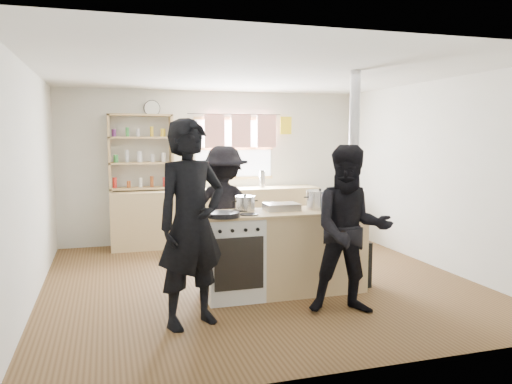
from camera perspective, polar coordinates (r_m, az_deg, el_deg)
ground at (r=6.23m, az=0.09°, el=-10.04°), size 5.00×5.00×0.01m
back_counter at (r=8.23m, az=-4.41°, el=-2.76°), size 3.40×0.55×0.90m
shelving_unit at (r=8.08m, az=-13.03°, el=4.50°), size 1.00×0.28×1.20m
thermos at (r=8.35m, az=0.71°, el=1.45°), size 0.10×0.10×0.27m
cooking_island at (r=5.65m, az=3.13°, el=-6.83°), size 1.97×0.64×0.93m
skillet_greens at (r=5.14m, az=-3.74°, el=-2.57°), size 0.46×0.46×0.05m
roast_tray at (r=5.62m, az=2.93°, el=-1.64°), size 0.38×0.30×0.08m
stockpot_stove at (r=5.59m, az=-1.27°, el=-1.28°), size 0.23×0.23×0.18m
stockpot_counter at (r=5.75m, az=7.31°, el=-0.87°), size 0.32×0.32×0.23m
bread_board at (r=5.82m, az=10.21°, el=-1.37°), size 0.30×0.23×0.12m
flue_heater at (r=5.98m, az=10.94°, el=-4.45°), size 0.35×0.35×2.50m
person_near_left at (r=4.62m, az=-7.40°, el=-3.60°), size 0.82×0.69×1.92m
person_near_right at (r=5.01m, az=10.78°, el=-4.30°), size 0.96×0.84×1.68m
person_far at (r=6.36m, az=-3.67°, el=-2.11°), size 1.21×0.97×1.64m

